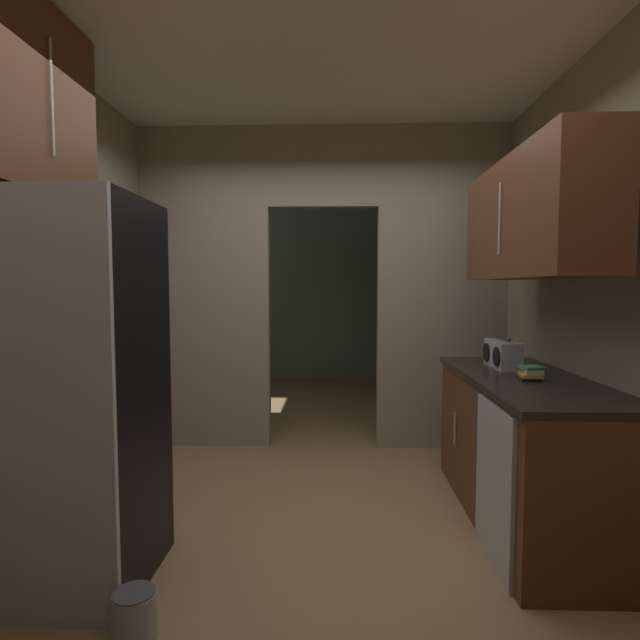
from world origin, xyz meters
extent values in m
plane|color=#93704C|center=(0.00, 0.00, 0.00)|extent=(20.00, 20.00, 0.00)
cube|color=silver|center=(0.00, 0.48, 2.84)|extent=(3.60, 7.22, 0.06)
cube|color=gray|center=(-1.04, 1.61, 1.40)|extent=(1.13, 0.12, 2.81)
cube|color=gray|center=(1.04, 1.61, 1.40)|extent=(1.12, 0.12, 2.81)
cube|color=gray|center=(0.01, 1.61, 2.46)|extent=(0.96, 0.12, 0.69)
cube|color=slate|center=(0.00, 4.90, 1.40)|extent=(3.20, 0.10, 2.81)
cube|color=slate|center=(-1.55, 3.26, 1.40)|extent=(0.10, 3.29, 2.81)
cube|color=slate|center=(1.55, 3.26, 1.40)|extent=(0.10, 3.29, 2.81)
cube|color=black|center=(-1.20, -0.48, 0.92)|extent=(0.85, 0.67, 1.84)
cube|color=#B7BABC|center=(-1.20, -0.83, 0.92)|extent=(0.85, 0.03, 1.84)
cube|color=brown|center=(1.26, 0.19, 0.42)|extent=(0.64, 1.70, 0.85)
cube|color=black|center=(1.26, 0.19, 0.87)|extent=(0.68, 1.70, 0.04)
cylinder|color=#B7BABC|center=(0.93, -0.18, 0.47)|extent=(0.01, 0.01, 0.22)
cylinder|color=#B7BABC|center=(0.93, 0.57, 0.47)|extent=(0.01, 0.01, 0.22)
cube|color=#B7BABC|center=(0.93, -0.28, 0.41)|extent=(0.02, 0.56, 0.83)
cube|color=brown|center=(1.26, 0.19, 1.82)|extent=(0.34, 1.53, 0.70)
cylinder|color=#B7BABC|center=(1.08, 0.19, 1.82)|extent=(0.01, 0.01, 0.42)
cube|color=brown|center=(-1.42, -0.39, 2.33)|extent=(0.34, 0.93, 0.92)
cylinder|color=#B7BABC|center=(-1.24, -0.39, 2.33)|extent=(0.01, 0.01, 0.55)
cube|color=#B2B2B7|center=(1.23, 0.54, 0.97)|extent=(0.14, 0.37, 0.18)
cylinder|color=#262626|center=(1.23, 0.54, 1.08)|extent=(0.02, 0.26, 0.02)
cylinder|color=black|center=(1.15, 0.43, 0.97)|extent=(0.01, 0.12, 0.12)
cylinder|color=black|center=(1.15, 0.65, 0.97)|extent=(0.01, 0.12, 0.12)
cube|color=black|center=(1.24, 0.10, 0.90)|extent=(0.12, 0.15, 0.02)
cube|color=gold|center=(1.25, 0.09, 0.91)|extent=(0.13, 0.16, 0.02)
cube|color=beige|center=(1.26, 0.08, 0.94)|extent=(0.11, 0.14, 0.03)
cube|color=#388C47|center=(1.25, 0.09, 0.96)|extent=(0.13, 0.13, 0.02)
cylinder|color=#99999E|center=(-0.69, -0.89, 0.09)|extent=(0.18, 0.18, 0.19)
cylinder|color=#4C4C51|center=(-0.69, -0.89, 0.19)|extent=(0.17, 0.17, 0.01)
camera|label=1|loc=(0.13, -2.80, 1.43)|focal=28.08mm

